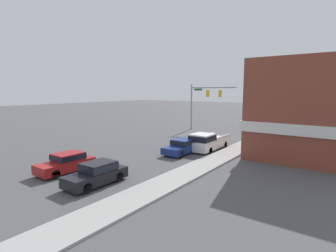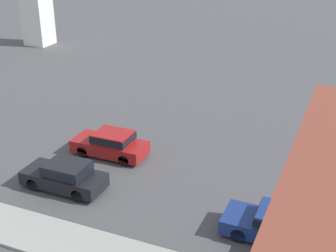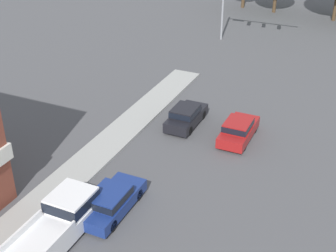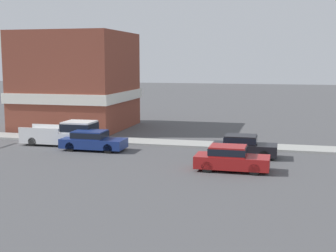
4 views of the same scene
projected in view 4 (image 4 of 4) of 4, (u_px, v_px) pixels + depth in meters
The scene contains 5 objects.
car_lead at pixel (92, 140), 33.10m from camera, with size 1.86×4.55×1.40m.
car_oncoming at pixel (231, 158), 26.92m from camera, with size 1.80×4.25×1.45m.
car_second_ahead at pixel (243, 146), 30.67m from camera, with size 1.77×4.20×1.46m.
pickup_truck_parked at pixel (67, 133), 34.99m from camera, with size 2.09×5.76×1.85m.
corner_brick_building at pixel (77, 82), 43.80m from camera, with size 9.72×9.73×8.90m.
Camera 4 is at (28.45, 23.49, 6.32)m, focal length 50.00 mm.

